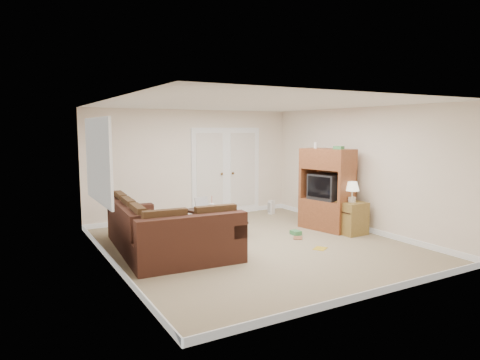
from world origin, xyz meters
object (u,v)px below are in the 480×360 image
sectional_sofa (160,236)px  coffee_table (214,222)px  side_cabinet (351,215)px  tv_armoire (327,189)px

sectional_sofa → coffee_table: bearing=32.8°
coffee_table → sectional_sofa: bearing=-168.8°
sectional_sofa → coffee_table: 1.53m
coffee_table → side_cabinet: 2.73m
sectional_sofa → tv_armoire: tv_armoire is taller
tv_armoire → side_cabinet: size_ratio=1.72×
side_cabinet → tv_armoire: bearing=104.8°
tv_armoire → side_cabinet: (0.16, -0.56, -0.47)m
side_cabinet → coffee_table: bearing=151.2°
tv_armoire → side_cabinet: bearing=-87.0°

